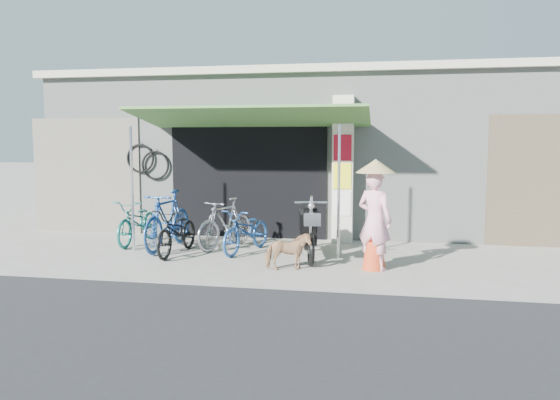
% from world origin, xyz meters
% --- Properties ---
extents(ground, '(80.00, 80.00, 0.00)m').
position_xyz_m(ground, '(0.00, 0.00, 0.00)').
color(ground, gray).
rests_on(ground, ground).
extents(road_strip, '(80.00, 6.00, 0.01)m').
position_xyz_m(road_strip, '(0.00, -4.50, 0.01)').
color(road_strip, '#2A2A2C').
rests_on(road_strip, ground).
extents(bicycle_shop, '(12.30, 5.30, 3.66)m').
position_xyz_m(bicycle_shop, '(-0.00, 5.09, 1.83)').
color(bicycle_shop, '#939891').
rests_on(bicycle_shop, ground).
extents(shop_pillar, '(0.42, 0.44, 3.00)m').
position_xyz_m(shop_pillar, '(0.85, 2.45, 1.50)').
color(shop_pillar, beige).
rests_on(shop_pillar, ground).
extents(awning, '(4.60, 1.88, 2.72)m').
position_xyz_m(awning, '(-0.90, 1.63, 2.51)').
color(awning, '#3D6C30').
rests_on(awning, ground).
extents(neighbour_right, '(2.60, 0.06, 2.60)m').
position_xyz_m(neighbour_right, '(5.00, 2.59, 1.30)').
color(neighbour_right, brown).
rests_on(neighbour_right, ground).
extents(neighbour_left, '(2.60, 0.06, 2.60)m').
position_xyz_m(neighbour_left, '(-5.00, 2.59, 1.30)').
color(neighbour_left, '#6B665B').
rests_on(neighbour_left, ground).
extents(bike_teal, '(0.60, 1.72, 0.91)m').
position_xyz_m(bike_teal, '(-3.22, 1.42, 0.45)').
color(bike_teal, '#16655D').
rests_on(bike_teal, ground).
extents(bike_blue, '(0.68, 1.92, 1.13)m').
position_xyz_m(bike_blue, '(-2.39, 0.98, 0.57)').
color(bike_blue, '#204C96').
rests_on(bike_blue, ground).
extents(bike_black, '(0.64, 1.67, 0.86)m').
position_xyz_m(bike_black, '(-2.04, 0.57, 0.43)').
color(bike_black, black).
rests_on(bike_black, ground).
extents(bike_silver, '(1.05, 1.69, 0.99)m').
position_xyz_m(bike_silver, '(-1.33, 1.28, 0.49)').
color(bike_silver, '#9E9DA1').
rests_on(bike_silver, ground).
extents(bike_navy, '(0.98, 1.67, 0.83)m').
position_xyz_m(bike_navy, '(-0.83, 0.98, 0.42)').
color(bike_navy, '#1E498B').
rests_on(bike_navy, ground).
extents(street_dog, '(0.79, 0.54, 0.62)m').
position_xyz_m(street_dog, '(0.17, -0.29, 0.31)').
color(street_dog, '#A87659').
rests_on(street_dog, ground).
extents(moped, '(0.67, 1.91, 1.09)m').
position_xyz_m(moped, '(0.35, 0.77, 0.50)').
color(moped, black).
rests_on(moped, ground).
extents(nun, '(0.70, 0.64, 1.79)m').
position_xyz_m(nun, '(1.54, 0.02, 0.88)').
color(nun, '#F1A2B3').
rests_on(nun, ground).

